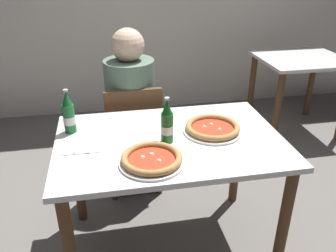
{
  "coord_description": "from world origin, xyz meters",
  "views": [
    {
      "loc": [
        -0.31,
        -1.59,
        1.64
      ],
      "look_at": [
        0.0,
        0.05,
        0.8
      ],
      "focal_mm": 37.08,
      "sensor_mm": 36.0,
      "label": 1
    }
  ],
  "objects_px": {
    "pizza_margherita_near": "(152,159)",
    "diner_seated": "(131,117)",
    "beer_bottle_left": "(167,124)",
    "pizza_marinara_far": "(213,128)",
    "chair_behind_table": "(133,133)",
    "beer_bottle_center": "(69,115)",
    "dining_table_main": "(170,157)",
    "napkin_with_cutlery": "(82,145)",
    "dining_table_background": "(300,74)"
  },
  "relations": [
    {
      "from": "chair_behind_table",
      "to": "dining_table_background",
      "type": "distance_m",
      "value": 1.83
    },
    {
      "from": "dining_table_background",
      "to": "beer_bottle_center",
      "type": "distance_m",
      "value": 2.37
    },
    {
      "from": "chair_behind_table",
      "to": "dining_table_background",
      "type": "height_order",
      "value": "chair_behind_table"
    },
    {
      "from": "beer_bottle_center",
      "to": "pizza_marinara_far",
      "type": "bearing_deg",
      "value": -10.8
    },
    {
      "from": "dining_table_background",
      "to": "beer_bottle_center",
      "type": "bearing_deg",
      "value": -150.88
    },
    {
      "from": "dining_table_background",
      "to": "pizza_margherita_near",
      "type": "relative_size",
      "value": 2.56
    },
    {
      "from": "dining_table_main",
      "to": "napkin_with_cutlery",
      "type": "bearing_deg",
      "value": 178.29
    },
    {
      "from": "chair_behind_table",
      "to": "beer_bottle_center",
      "type": "xyz_separation_m",
      "value": [
        -0.37,
        -0.43,
        0.37
      ]
    },
    {
      "from": "napkin_with_cutlery",
      "to": "chair_behind_table",
      "type": "bearing_deg",
      "value": 62.42
    },
    {
      "from": "dining_table_main",
      "to": "dining_table_background",
      "type": "distance_m",
      "value": 2.03
    },
    {
      "from": "napkin_with_cutlery",
      "to": "dining_table_main",
      "type": "bearing_deg",
      "value": -1.71
    },
    {
      "from": "pizza_marinara_far",
      "to": "beer_bottle_left",
      "type": "bearing_deg",
      "value": -166.83
    },
    {
      "from": "dining_table_main",
      "to": "dining_table_background",
      "type": "relative_size",
      "value": 1.5
    },
    {
      "from": "beer_bottle_left",
      "to": "napkin_with_cutlery",
      "type": "xyz_separation_m",
      "value": [
        -0.44,
        0.04,
        -0.1
      ]
    },
    {
      "from": "dining_table_background",
      "to": "napkin_with_cutlery",
      "type": "distance_m",
      "value": 2.39
    },
    {
      "from": "dining_table_background",
      "to": "pizza_margherita_near",
      "type": "height_order",
      "value": "pizza_margherita_near"
    },
    {
      "from": "diner_seated",
      "to": "pizza_marinara_far",
      "type": "height_order",
      "value": "diner_seated"
    },
    {
      "from": "pizza_marinara_far",
      "to": "napkin_with_cutlery",
      "type": "xyz_separation_m",
      "value": [
        -0.7,
        -0.02,
        -0.02
      ]
    },
    {
      "from": "dining_table_main",
      "to": "pizza_marinara_far",
      "type": "distance_m",
      "value": 0.28
    },
    {
      "from": "dining_table_background",
      "to": "dining_table_main",
      "type": "bearing_deg",
      "value": -139.17
    },
    {
      "from": "dining_table_background",
      "to": "napkin_with_cutlery",
      "type": "bearing_deg",
      "value": -146.64
    },
    {
      "from": "diner_seated",
      "to": "beer_bottle_center",
      "type": "height_order",
      "value": "diner_seated"
    },
    {
      "from": "pizza_margherita_near",
      "to": "pizza_marinara_far",
      "type": "relative_size",
      "value": 0.96
    },
    {
      "from": "dining_table_main",
      "to": "napkin_with_cutlery",
      "type": "xyz_separation_m",
      "value": [
        -0.46,
        0.01,
        0.12
      ]
    },
    {
      "from": "chair_behind_table",
      "to": "beer_bottle_left",
      "type": "xyz_separation_m",
      "value": [
        0.13,
        -0.64,
        0.37
      ]
    },
    {
      "from": "pizza_margherita_near",
      "to": "pizza_marinara_far",
      "type": "xyz_separation_m",
      "value": [
        0.38,
        0.25,
        -0.0
      ]
    },
    {
      "from": "diner_seated",
      "to": "dining_table_background",
      "type": "height_order",
      "value": "diner_seated"
    },
    {
      "from": "dining_table_main",
      "to": "dining_table_background",
      "type": "bearing_deg",
      "value": 40.83
    },
    {
      "from": "pizza_margherita_near",
      "to": "beer_bottle_left",
      "type": "bearing_deg",
      "value": 60.21
    },
    {
      "from": "beer_bottle_left",
      "to": "pizza_margherita_near",
      "type": "bearing_deg",
      "value": -119.79
    },
    {
      "from": "dining_table_background",
      "to": "pizza_margherita_near",
      "type": "xyz_separation_m",
      "value": [
        -1.66,
        -1.54,
        0.18
      ]
    },
    {
      "from": "pizza_marinara_far",
      "to": "dining_table_background",
      "type": "bearing_deg",
      "value": 45.09
    },
    {
      "from": "dining_table_main",
      "to": "diner_seated",
      "type": "distance_m",
      "value": 0.68
    },
    {
      "from": "pizza_margherita_near",
      "to": "beer_bottle_center",
      "type": "relative_size",
      "value": 1.27
    },
    {
      "from": "dining_table_main",
      "to": "chair_behind_table",
      "type": "xyz_separation_m",
      "value": [
        -0.15,
        0.61,
        -0.15
      ]
    },
    {
      "from": "beer_bottle_center",
      "to": "napkin_with_cutlery",
      "type": "height_order",
      "value": "beer_bottle_center"
    },
    {
      "from": "pizza_margherita_near",
      "to": "diner_seated",
      "type": "bearing_deg",
      "value": 91.31
    },
    {
      "from": "beer_bottle_left",
      "to": "chair_behind_table",
      "type": "bearing_deg",
      "value": 101.29
    },
    {
      "from": "pizza_marinara_far",
      "to": "diner_seated",
      "type": "bearing_deg",
      "value": 122.33
    },
    {
      "from": "beer_bottle_left",
      "to": "napkin_with_cutlery",
      "type": "height_order",
      "value": "beer_bottle_left"
    },
    {
      "from": "pizza_marinara_far",
      "to": "beer_bottle_center",
      "type": "distance_m",
      "value": 0.79
    },
    {
      "from": "pizza_margherita_near",
      "to": "napkin_with_cutlery",
      "type": "bearing_deg",
      "value": 144.73
    },
    {
      "from": "diner_seated",
      "to": "dining_table_background",
      "type": "bearing_deg",
      "value": 21.56
    },
    {
      "from": "diner_seated",
      "to": "beer_bottle_center",
      "type": "distance_m",
      "value": 0.66
    },
    {
      "from": "beer_bottle_left",
      "to": "diner_seated",
      "type": "bearing_deg",
      "value": 100.67
    },
    {
      "from": "diner_seated",
      "to": "beer_bottle_left",
      "type": "xyz_separation_m",
      "value": [
        0.13,
        -0.69,
        0.27
      ]
    },
    {
      "from": "diner_seated",
      "to": "pizza_marinara_far",
      "type": "relative_size",
      "value": 3.71
    },
    {
      "from": "dining_table_background",
      "to": "beer_bottle_center",
      "type": "xyz_separation_m",
      "value": [
        -2.05,
        -1.14,
        0.26
      ]
    },
    {
      "from": "pizza_marinara_far",
      "to": "dining_table_main",
      "type": "bearing_deg",
      "value": -172.05
    },
    {
      "from": "dining_table_main",
      "to": "pizza_marinara_far",
      "type": "height_order",
      "value": "pizza_marinara_far"
    }
  ]
}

